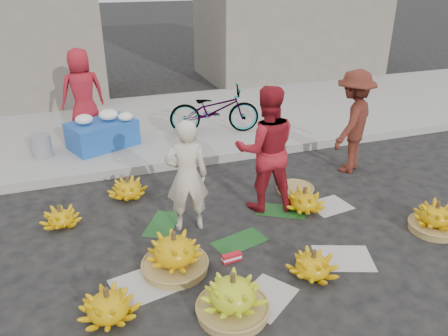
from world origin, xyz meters
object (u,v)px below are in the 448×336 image
object	(u,v)px
banana_bunch_4	(435,218)
flower_table	(103,132)
vendor_cream	(187,176)
bicycle	(214,110)
banana_bunch_0	(174,253)

from	to	relation	value
banana_bunch_4	flower_table	bearing A→B (deg)	132.61
banana_bunch_4	vendor_cream	bearing A→B (deg)	159.22
bicycle	flower_table	bearing A→B (deg)	104.33
banana_bunch_0	bicycle	distance (m)	4.11
flower_table	vendor_cream	bearing A→B (deg)	-97.10
banana_bunch_4	flower_table	size ratio (longest dim) A/B	0.46
bicycle	vendor_cream	bearing A→B (deg)	168.62
vendor_cream	flower_table	bearing A→B (deg)	-66.78
flower_table	banana_bunch_0	bearing A→B (deg)	-105.77
flower_table	bicycle	xyz separation A→B (m)	(2.09, 0.06, 0.18)
banana_bunch_0	bicycle	xyz separation A→B (m)	(1.68, 3.73, 0.36)
banana_bunch_0	banana_bunch_4	xyz separation A→B (m)	(3.26, -0.31, -0.04)
vendor_cream	bicycle	distance (m)	3.23
banana_bunch_4	banana_bunch_0	bearing A→B (deg)	174.50
vendor_cream	flower_table	size ratio (longest dim) A/B	1.12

